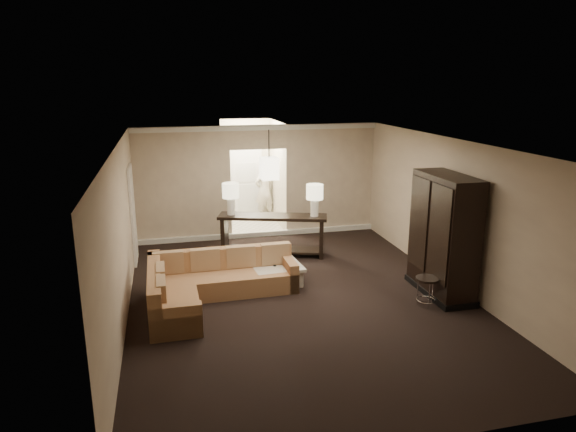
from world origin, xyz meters
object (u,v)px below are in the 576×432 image
object	(u,v)px
armoire	(443,238)
console_table	(273,231)
sectional_sofa	(208,284)
person	(264,188)
coffee_table	(276,273)
drink_table	(427,285)

from	to	relation	value
armoire	console_table	bearing A→B (deg)	132.18
sectional_sofa	armoire	bearing A→B (deg)	-9.55
console_table	person	xyz separation A→B (m)	(0.43, 3.12, 0.35)
coffee_table	console_table	distance (m)	1.67
console_table	person	size ratio (longest dim) A/B	1.36
sectional_sofa	armoire	xyz separation A→B (m)	(4.21, -0.66, 0.75)
console_table	sectional_sofa	bearing A→B (deg)	-109.17
console_table	armoire	distance (m)	3.86
armoire	person	world-z (taller)	armoire
person	sectional_sofa	bearing A→B (deg)	51.68
armoire	drink_table	size ratio (longest dim) A/B	4.40
armoire	person	distance (m)	6.33
drink_table	console_table	bearing A→B (deg)	122.60
armoire	person	xyz separation A→B (m)	(-2.14, 5.95, -0.17)
sectional_sofa	armoire	distance (m)	4.32
person	coffee_table	bearing A→B (deg)	64.46
armoire	sectional_sofa	bearing A→B (deg)	171.08
sectional_sofa	person	size ratio (longest dim) A/B	1.49
console_table	armoire	world-z (taller)	armoire
console_table	person	world-z (taller)	person
sectional_sofa	person	distance (m)	5.71
armoire	drink_table	xyz separation A→B (m)	(-0.49, -0.41, -0.71)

